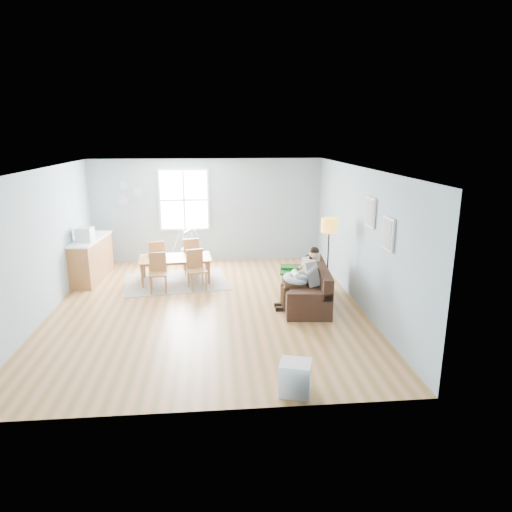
{
  "coord_description": "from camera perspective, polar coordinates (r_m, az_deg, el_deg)",
  "views": [
    {
      "loc": [
        0.17,
        -8.48,
        3.31
      ],
      "look_at": [
        0.97,
        0.09,
        1.0
      ],
      "focal_mm": 32.0,
      "sensor_mm": 36.0,
      "label": 1
    }
  ],
  "objects": [
    {
      "name": "window",
      "position": [
        12.08,
        -8.98,
        6.94
      ],
      "size": [
        1.32,
        0.08,
        1.62
      ],
      "color": "silver",
      "rests_on": "room"
    },
    {
      "name": "floor_lamp",
      "position": [
        9.45,
        9.12,
        2.98
      ],
      "size": [
        0.33,
        0.33,
        1.66
      ],
      "color": "black",
      "rests_on": "room"
    },
    {
      "name": "dining_table",
      "position": [
        10.66,
        -9.99,
        -1.7
      ],
      "size": [
        1.7,
        1.05,
        0.57
      ],
      "primitive_type": "imported",
      "rotation": [
        0.0,
        0.0,
        0.09
      ],
      "color": "olive",
      "rests_on": "rug"
    },
    {
      "name": "chair_ne",
      "position": [
        11.18,
        -8.11,
        0.33
      ],
      "size": [
        0.46,
        0.46,
        0.89
      ],
      "color": "#996134",
      "rests_on": "rug"
    },
    {
      "name": "chair_se",
      "position": [
        10.08,
        -7.51,
        -1.38
      ],
      "size": [
        0.48,
        0.48,
        0.87
      ],
      "color": "#996134",
      "rests_on": "rug"
    },
    {
      "name": "toddler",
      "position": [
        9.29,
        5.99,
        -1.65
      ],
      "size": [
        0.49,
        0.26,
        0.75
      ],
      "color": "white",
      "rests_on": "sofa"
    },
    {
      "name": "father",
      "position": [
        8.84,
        5.93,
        -2.49
      ],
      "size": [
        0.85,
        0.39,
        1.24
      ],
      "color": "gray",
      "rests_on": "sofa"
    },
    {
      "name": "baby_swing",
      "position": [
        11.96,
        -8.5,
        0.81
      ],
      "size": [
        1.1,
        1.11,
        0.91
      ],
      "color": "silver",
      "rests_on": "room"
    },
    {
      "name": "monitor",
      "position": [
        10.84,
        -20.64,
        2.53
      ],
      "size": [
        0.37,
        0.35,
        0.32
      ],
      "color": "silver",
      "rests_on": "counter"
    },
    {
      "name": "storage_cube",
      "position": [
        6.2,
        4.85,
        -14.92
      ],
      "size": [
        0.48,
        0.45,
        0.45
      ],
      "color": "white",
      "rests_on": "room"
    },
    {
      "name": "sofa",
      "position": [
        9.24,
        6.49,
        -4.24
      ],
      "size": [
        1.03,
        2.02,
        0.79
      ],
      "color": "black",
      "rests_on": "room"
    },
    {
      "name": "chair_sw",
      "position": [
        10.04,
        -12.16,
        -1.76
      ],
      "size": [
        0.41,
        0.41,
        0.84
      ],
      "color": "#996134",
      "rests_on": "rug"
    },
    {
      "name": "room",
      "position": [
        8.53,
        -6.51,
        8.94
      ],
      "size": [
        8.4,
        9.4,
        3.9
      ],
      "color": "olive"
    },
    {
      "name": "infant",
      "position": [
        8.85,
        4.97,
        -2.24
      ],
      "size": [
        0.14,
        0.36,
        0.13
      ],
      "color": "silver",
      "rests_on": "nursing_pillow"
    },
    {
      "name": "rug",
      "position": [
        10.74,
        -9.92,
        -3.13
      ],
      "size": [
        2.55,
        2.08,
        0.01
      ],
      "primitive_type": "cube",
      "rotation": [
        0.0,
        0.0,
        0.15
      ],
      "color": "gray",
      "rests_on": "room"
    },
    {
      "name": "chair_nw",
      "position": [
        11.14,
        -12.33,
        -0.03
      ],
      "size": [
        0.48,
        0.48,
        0.86
      ],
      "color": "#996134",
      "rests_on": "rug"
    },
    {
      "name": "pictures",
      "position": [
        8.07,
        15.09,
        4.07
      ],
      "size": [
        0.05,
        1.34,
        0.74
      ],
      "color": "silver",
      "rests_on": "room"
    },
    {
      "name": "counter",
      "position": [
        11.3,
        -19.85,
        -0.31
      ],
      "size": [
        0.65,
        1.79,
        0.98
      ],
      "color": "olive",
      "rests_on": "room"
    },
    {
      "name": "beige_pillow",
      "position": [
        9.62,
        7.46,
        -0.83
      ],
      "size": [
        0.17,
        0.45,
        0.44
      ],
      "primitive_type": "cube",
      "rotation": [
        0.0,
        0.0,
        -0.1
      ],
      "color": "#B9A58D",
      "rests_on": "sofa"
    },
    {
      "name": "nursing_pillow",
      "position": [
        8.84,
        4.99,
        -2.83
      ],
      "size": [
        0.55,
        0.54,
        0.2
      ],
      "primitive_type": "torus",
      "rotation": [
        0.0,
        0.14,
        -0.1
      ],
      "color": "silver",
      "rests_on": "father"
    },
    {
      "name": "wall_plates",
      "position": [
        12.24,
        -15.64,
        7.52
      ],
      "size": [
        0.67,
        0.02,
        0.66
      ],
      "color": "#98AAB7",
      "rests_on": "room"
    },
    {
      "name": "green_throw",
      "position": [
        9.77,
        5.7,
        -1.75
      ],
      "size": [
        1.01,
        0.87,
        0.04
      ],
      "primitive_type": "cube",
      "rotation": [
        0.0,
        0.0,
        -0.17
      ],
      "color": "#155C1F",
      "rests_on": "sofa"
    }
  ]
}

